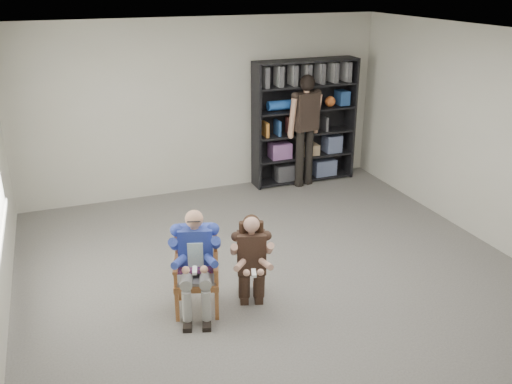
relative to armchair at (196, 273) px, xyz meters
name	(u,v)px	position (x,y,z in m)	size (l,w,h in m)	color
room_shell	(294,179)	(1.08, -0.06, 0.95)	(6.00, 7.00, 2.80)	beige
floor	(291,293)	(1.08, -0.06, -0.45)	(6.00, 7.00, 0.01)	#5F5C57
armchair	(196,273)	(0.00, 0.00, 0.00)	(0.52, 0.50, 0.90)	brown
seated_man	(196,262)	(0.00, 0.00, 0.13)	(0.50, 0.70, 1.17)	#1B3397
kneeling_woman	(252,262)	(0.58, -0.12, 0.09)	(0.45, 0.72, 1.07)	#322117
bookshelf	(304,122)	(2.78, 3.22, 0.60)	(1.80, 0.38, 2.10)	black
standing_man	(305,132)	(2.69, 3.01, 0.49)	(0.58, 0.32, 1.88)	black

